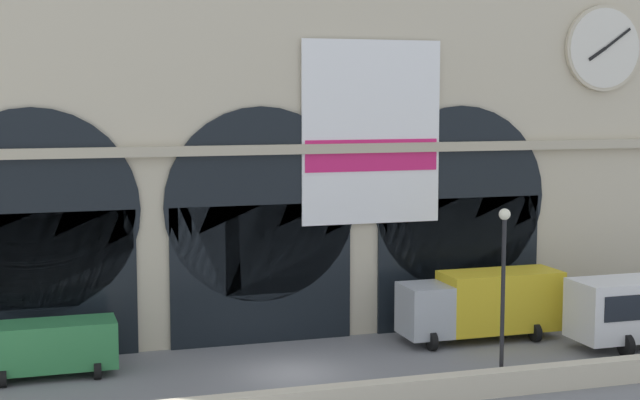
% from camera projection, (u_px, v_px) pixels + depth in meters
% --- Properties ---
extents(ground_plane, '(200.00, 200.00, 0.00)m').
position_uv_depth(ground_plane, '(292.00, 373.00, 37.80)').
color(ground_plane, slate).
extents(quay_parapet_wall, '(90.00, 0.70, 0.94)m').
position_uv_depth(quay_parapet_wall, '(330.00, 399.00, 33.04)').
color(quay_parapet_wall, beige).
rests_on(quay_parapet_wall, ground).
extents(station_building, '(40.76, 4.96, 21.36)m').
position_uv_depth(station_building, '(250.00, 112.00, 43.57)').
color(station_building, beige).
rests_on(station_building, ground).
extents(van_midwest, '(5.20, 2.48, 2.20)m').
position_uv_depth(van_midwest, '(49.00, 346.00, 37.21)').
color(van_midwest, '#2D7A42').
rests_on(van_midwest, ground).
extents(box_truck_mideast, '(7.50, 2.91, 3.12)m').
position_uv_depth(box_truck_mideast, '(483.00, 303.00, 42.83)').
color(box_truck_mideast, '#ADB2B7').
rests_on(box_truck_mideast, ground).
extents(street_lamp_quayside, '(0.44, 0.44, 6.90)m').
position_uv_depth(street_lamp_quayside, '(503.00, 274.00, 35.48)').
color(street_lamp_quayside, black).
rests_on(street_lamp_quayside, ground).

